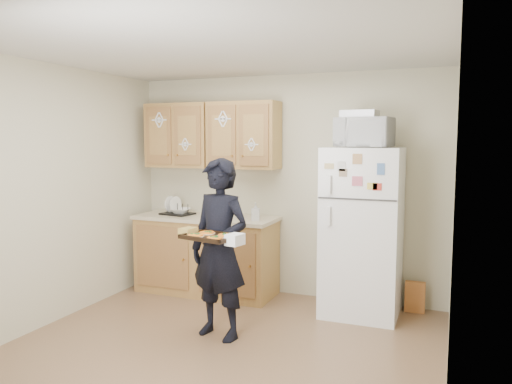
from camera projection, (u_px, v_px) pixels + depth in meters
floor at (216, 353)px, 4.16m from camera, size 3.60×3.60×0.00m
ceiling at (213, 47)px, 3.90m from camera, size 3.60×3.60×0.00m
wall_back at (285, 186)px, 5.69m from camera, size 3.60×0.04×2.50m
wall_front at (44, 251)px, 2.37m from camera, size 3.60×0.04×2.50m
wall_left at (43, 196)px, 4.69m from camera, size 0.04×3.60×2.50m
wall_right at (453, 218)px, 3.37m from camera, size 0.04×3.60×2.50m
refrigerator at (362, 232)px, 5.04m from camera, size 0.75×0.70×1.70m
base_cabinet at (206, 256)px, 5.80m from camera, size 1.60×0.60×0.86m
countertop at (206, 218)px, 5.75m from camera, size 1.64×0.64×0.04m
upper_cab_left at (180, 136)px, 5.92m from camera, size 0.80×0.33×0.75m
upper_cab_right at (244, 135)px, 5.62m from camera, size 0.80×0.33×0.75m
cereal_box at (415, 297)px, 5.14m from camera, size 0.20×0.07×0.32m
person at (219, 249)px, 4.45m from camera, size 0.66×0.50×1.62m
baking_tray at (211, 237)px, 4.13m from camera, size 0.50×0.41×0.04m
pizza_front_left at (196, 235)px, 4.13m from camera, size 0.15×0.15×0.02m
pizza_front_right at (215, 238)px, 4.02m from camera, size 0.15×0.15×0.02m
pizza_back_left at (207, 233)px, 4.25m from camera, size 0.15×0.15×0.02m
pizza_back_right at (226, 235)px, 4.14m from camera, size 0.15×0.15×0.02m
microwave at (364, 133)px, 4.89m from camera, size 0.57×0.42×0.29m
foil_pan at (360, 114)px, 4.92m from camera, size 0.36×0.27×0.07m
dish_rack at (177, 209)px, 5.86m from camera, size 0.40×0.32×0.14m
bowl at (181, 211)px, 5.85m from camera, size 0.27×0.27×0.06m
soap_bottle at (256, 212)px, 5.43m from camera, size 0.11×0.11×0.19m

